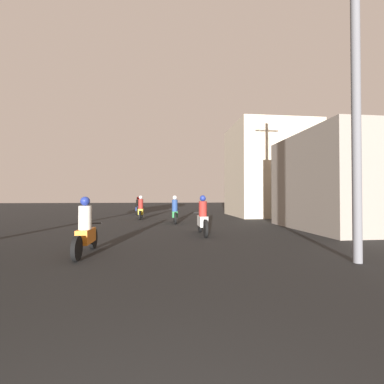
{
  "coord_description": "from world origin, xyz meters",
  "views": [
    {
      "loc": [
        0.19,
        -0.49,
        1.53
      ],
      "look_at": [
        2.23,
        17.39,
        1.82
      ],
      "focal_mm": 24.0,
      "sensor_mm": 36.0,
      "label": 1
    }
  ],
  "objects_px": {
    "motorcycle_orange": "(86,231)",
    "utility_pole_near": "(356,80)",
    "building_right_far": "(270,171)",
    "building_right_near": "(351,182)",
    "motorcycle_green": "(175,212)",
    "motorcycle_blue": "(138,207)",
    "motorcycle_yellow": "(141,210)",
    "motorcycle_white": "(203,219)"
  },
  "relations": [
    {
      "from": "building_right_near",
      "to": "utility_pole_near",
      "type": "xyz_separation_m",
      "value": [
        -4.27,
        -5.55,
        2.03
      ]
    },
    {
      "from": "motorcycle_white",
      "to": "motorcycle_green",
      "type": "distance_m",
      "value": 4.68
    },
    {
      "from": "motorcycle_yellow",
      "to": "building_right_far",
      "type": "relative_size",
      "value": 0.29
    },
    {
      "from": "motorcycle_white",
      "to": "motorcycle_yellow",
      "type": "distance_m",
      "value": 7.93
    },
    {
      "from": "motorcycle_green",
      "to": "motorcycle_blue",
      "type": "height_order",
      "value": "motorcycle_green"
    },
    {
      "from": "motorcycle_orange",
      "to": "motorcycle_blue",
      "type": "distance_m",
      "value": 14.79
    },
    {
      "from": "motorcycle_blue",
      "to": "building_right_far",
      "type": "bearing_deg",
      "value": -6.99
    },
    {
      "from": "motorcycle_white",
      "to": "motorcycle_yellow",
      "type": "relative_size",
      "value": 1.04
    },
    {
      "from": "motorcycle_orange",
      "to": "utility_pole_near",
      "type": "height_order",
      "value": "utility_pole_near"
    },
    {
      "from": "motorcycle_white",
      "to": "building_right_far",
      "type": "bearing_deg",
      "value": 62.33
    },
    {
      "from": "motorcycle_white",
      "to": "building_right_far",
      "type": "height_order",
      "value": "building_right_far"
    },
    {
      "from": "motorcycle_blue",
      "to": "motorcycle_orange",
      "type": "bearing_deg",
      "value": -82.76
    },
    {
      "from": "motorcycle_yellow",
      "to": "utility_pole_near",
      "type": "bearing_deg",
      "value": -55.62
    },
    {
      "from": "motorcycle_blue",
      "to": "motorcycle_green",
      "type": "bearing_deg",
      "value": -61.95
    },
    {
      "from": "motorcycle_yellow",
      "to": "utility_pole_near",
      "type": "relative_size",
      "value": 0.25
    },
    {
      "from": "motorcycle_white",
      "to": "building_right_near",
      "type": "relative_size",
      "value": 0.38
    },
    {
      "from": "building_right_near",
      "to": "building_right_far",
      "type": "bearing_deg",
      "value": 92.83
    },
    {
      "from": "motorcycle_green",
      "to": "motorcycle_orange",
      "type": "bearing_deg",
      "value": -115.42
    },
    {
      "from": "utility_pole_near",
      "to": "motorcycle_green",
      "type": "bearing_deg",
      "value": 112.13
    },
    {
      "from": "motorcycle_green",
      "to": "utility_pole_near",
      "type": "bearing_deg",
      "value": -74.03
    },
    {
      "from": "motorcycle_orange",
      "to": "building_right_near",
      "type": "distance_m",
      "value": 11.53
    },
    {
      "from": "utility_pole_near",
      "to": "motorcycle_orange",
      "type": "bearing_deg",
      "value": 166.34
    },
    {
      "from": "building_right_far",
      "to": "motorcycle_green",
      "type": "bearing_deg",
      "value": -149.28
    },
    {
      "from": "motorcycle_orange",
      "to": "motorcycle_yellow",
      "type": "xyz_separation_m",
      "value": [
        0.54,
        10.41,
        0.02
      ]
    },
    {
      "from": "building_right_far",
      "to": "building_right_near",
      "type": "bearing_deg",
      "value": -87.17
    },
    {
      "from": "motorcycle_orange",
      "to": "utility_pole_near",
      "type": "xyz_separation_m",
      "value": [
        6.44,
        -1.57,
        3.61
      ]
    },
    {
      "from": "motorcycle_orange",
      "to": "motorcycle_blue",
      "type": "relative_size",
      "value": 1.03
    },
    {
      "from": "building_right_far",
      "to": "motorcycle_blue",
      "type": "bearing_deg",
      "value": 165.96
    },
    {
      "from": "motorcycle_white",
      "to": "motorcycle_green",
      "type": "xyz_separation_m",
      "value": [
        -0.89,
        4.6,
        0.0
      ]
    },
    {
      "from": "motorcycle_green",
      "to": "utility_pole_near",
      "type": "height_order",
      "value": "utility_pole_near"
    },
    {
      "from": "motorcycle_blue",
      "to": "building_right_far",
      "type": "relative_size",
      "value": 0.28
    },
    {
      "from": "motorcycle_white",
      "to": "utility_pole_near",
      "type": "xyz_separation_m",
      "value": [
        2.87,
        -4.64,
        3.59
      ]
    },
    {
      "from": "building_right_near",
      "to": "building_right_far",
      "type": "xyz_separation_m",
      "value": [
        -0.41,
        8.22,
        1.32
      ]
    },
    {
      "from": "motorcycle_orange",
      "to": "utility_pole_near",
      "type": "distance_m",
      "value": 7.54
    },
    {
      "from": "building_right_far",
      "to": "utility_pole_near",
      "type": "xyz_separation_m",
      "value": [
        -3.86,
        -13.77,
        0.71
      ]
    },
    {
      "from": "motorcycle_yellow",
      "to": "building_right_near",
      "type": "xyz_separation_m",
      "value": [
        10.16,
        -6.43,
        1.56
      ]
    },
    {
      "from": "motorcycle_green",
      "to": "building_right_near",
      "type": "distance_m",
      "value": 8.97
    },
    {
      "from": "building_right_near",
      "to": "motorcycle_orange",
      "type": "bearing_deg",
      "value": -159.58
    },
    {
      "from": "motorcycle_yellow",
      "to": "motorcycle_blue",
      "type": "height_order",
      "value": "motorcycle_yellow"
    },
    {
      "from": "utility_pole_near",
      "to": "building_right_near",
      "type": "bearing_deg",
      "value": 52.46
    },
    {
      "from": "motorcycle_orange",
      "to": "building_right_far",
      "type": "distance_m",
      "value": 16.23
    },
    {
      "from": "motorcycle_white",
      "to": "motorcycle_green",
      "type": "bearing_deg",
      "value": 109.7
    }
  ]
}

